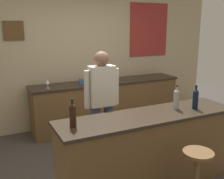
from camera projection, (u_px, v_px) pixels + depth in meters
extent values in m
plane|color=#423D38|center=(131.00, 168.00, 3.78)|extent=(10.00, 10.00, 0.00)
cube|color=tan|center=(80.00, 54.00, 5.22)|extent=(6.00, 0.06, 2.80)
cube|color=brown|center=(14.00, 31.00, 4.56)|extent=(0.34, 0.02, 0.33)
cube|color=maroon|center=(149.00, 30.00, 5.73)|extent=(0.92, 0.02, 1.10)
cube|color=brown|center=(148.00, 151.00, 3.32)|extent=(2.23, 0.57, 0.88)
cube|color=#2D2319|center=(149.00, 116.00, 3.21)|extent=(2.28, 0.60, 0.04)
cube|color=brown|center=(107.00, 104.00, 5.29)|extent=(2.90, 0.53, 0.86)
cube|color=#2D2319|center=(107.00, 82.00, 5.18)|extent=(2.96, 0.56, 0.04)
cylinder|color=#384766|center=(108.00, 132.00, 3.92)|extent=(0.13, 0.13, 0.86)
cylinder|color=#384766|center=(96.00, 135.00, 3.84)|extent=(0.13, 0.13, 0.86)
cube|color=beige|center=(102.00, 86.00, 3.71)|extent=(0.36, 0.20, 0.56)
sphere|color=brown|center=(102.00, 59.00, 3.62)|extent=(0.21, 0.21, 0.21)
cylinder|color=beige|center=(116.00, 86.00, 3.81)|extent=(0.08, 0.08, 0.52)
cylinder|color=beige|center=(87.00, 90.00, 3.63)|extent=(0.08, 0.08, 0.52)
cylinder|color=brown|center=(198.00, 153.00, 2.80)|extent=(0.32, 0.32, 0.03)
cylinder|color=black|center=(73.00, 118.00, 2.81)|extent=(0.07, 0.07, 0.20)
sphere|color=black|center=(73.00, 107.00, 2.78)|extent=(0.07, 0.07, 0.07)
cylinder|color=black|center=(72.00, 104.00, 2.77)|extent=(0.03, 0.03, 0.09)
cylinder|color=black|center=(72.00, 99.00, 2.76)|extent=(0.03, 0.03, 0.02)
cylinder|color=#999E99|center=(176.00, 101.00, 3.41)|extent=(0.07, 0.07, 0.20)
sphere|color=#999E99|center=(177.00, 93.00, 3.38)|extent=(0.07, 0.07, 0.07)
cylinder|color=#999E99|center=(177.00, 90.00, 3.37)|extent=(0.03, 0.03, 0.09)
cylinder|color=black|center=(177.00, 86.00, 3.36)|extent=(0.03, 0.03, 0.02)
cylinder|color=black|center=(195.00, 101.00, 3.41)|extent=(0.07, 0.07, 0.20)
sphere|color=black|center=(196.00, 93.00, 3.38)|extent=(0.07, 0.07, 0.07)
cylinder|color=black|center=(196.00, 90.00, 3.37)|extent=(0.03, 0.03, 0.09)
cylinder|color=black|center=(196.00, 86.00, 3.36)|extent=(0.03, 0.03, 0.02)
cylinder|color=silver|center=(48.00, 88.00, 4.60)|extent=(0.06, 0.06, 0.00)
cylinder|color=silver|center=(48.00, 86.00, 4.59)|extent=(0.01, 0.01, 0.07)
cone|color=silver|center=(47.00, 82.00, 4.58)|extent=(0.07, 0.07, 0.08)
cylinder|color=silver|center=(104.00, 81.00, 5.14)|extent=(0.06, 0.06, 0.00)
cylinder|color=silver|center=(104.00, 79.00, 5.13)|extent=(0.01, 0.01, 0.07)
cone|color=silver|center=(104.00, 76.00, 5.11)|extent=(0.07, 0.07, 0.08)
cylinder|color=#336699|center=(81.00, 81.00, 4.94)|extent=(0.08, 0.08, 0.09)
torus|color=#336699|center=(84.00, 81.00, 4.96)|extent=(0.06, 0.01, 0.06)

